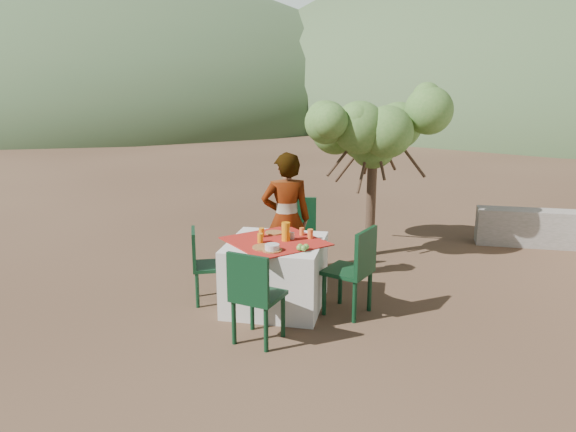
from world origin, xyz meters
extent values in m
plane|color=#382519|center=(0.00, 0.00, 0.00)|extent=(160.00, 160.00, 0.00)
cube|color=beige|center=(-0.16, 0.43, 0.38)|extent=(1.02, 1.02, 0.75)
cube|color=#A52117|center=(-0.16, 0.43, 0.76)|extent=(1.30, 1.30, 0.01)
cylinder|color=black|center=(-0.25, 1.16, 0.25)|extent=(0.05, 0.05, 0.49)
cylinder|color=black|center=(0.11, 1.21, 0.25)|extent=(0.05, 0.05, 0.49)
cylinder|color=black|center=(-0.31, 1.53, 0.25)|extent=(0.05, 0.05, 0.49)
cylinder|color=black|center=(0.06, 1.58, 0.25)|extent=(0.05, 0.05, 0.49)
cube|color=black|center=(-0.10, 1.37, 0.49)|extent=(0.52, 0.52, 0.04)
cube|color=black|center=(-0.13, 1.58, 0.76)|extent=(0.46, 0.11, 0.48)
cylinder|color=black|center=(0.07, -0.29, 0.23)|extent=(0.05, 0.05, 0.46)
cylinder|color=black|center=(-0.26, -0.20, 0.23)|extent=(0.05, 0.05, 0.46)
cylinder|color=black|center=(-0.01, -0.63, 0.23)|extent=(0.05, 0.05, 0.46)
cylinder|color=black|center=(-0.35, -0.54, 0.23)|extent=(0.05, 0.05, 0.46)
cube|color=black|center=(-0.14, -0.41, 0.46)|extent=(0.53, 0.53, 0.04)
cube|color=black|center=(-0.19, -0.60, 0.71)|extent=(0.43, 0.15, 0.45)
cylinder|color=black|center=(-0.71, 0.32, 0.21)|extent=(0.04, 0.04, 0.42)
cylinder|color=black|center=(-0.82, 0.62, 0.21)|extent=(0.04, 0.04, 0.42)
cylinder|color=black|center=(-1.00, 0.21, 0.21)|extent=(0.04, 0.04, 0.42)
cylinder|color=black|center=(-1.12, 0.50, 0.21)|extent=(0.04, 0.04, 0.42)
cube|color=black|center=(-0.91, 0.41, 0.42)|extent=(0.51, 0.51, 0.04)
cube|color=black|center=(-1.08, 0.35, 0.65)|extent=(0.18, 0.38, 0.41)
cylinder|color=black|center=(0.53, 0.64, 0.24)|extent=(0.05, 0.05, 0.48)
cylinder|color=black|center=(0.40, 0.30, 0.24)|extent=(0.05, 0.05, 0.48)
cylinder|color=black|center=(0.87, 0.51, 0.24)|extent=(0.05, 0.05, 0.48)
cylinder|color=black|center=(0.74, 0.17, 0.24)|extent=(0.05, 0.05, 0.48)
cube|color=black|center=(0.63, 0.40, 0.48)|extent=(0.58, 0.58, 0.04)
cube|color=black|center=(0.82, 0.33, 0.74)|extent=(0.20, 0.43, 0.47)
imported|color=#8C6651|center=(-0.19, 1.12, 0.82)|extent=(0.70, 0.57, 1.64)
cylinder|color=#483124|center=(0.74, 2.47, 0.78)|extent=(0.13, 0.13, 1.57)
sphere|color=#3B6927|center=(0.74, 2.47, 1.57)|extent=(0.67, 0.67, 0.67)
sphere|color=#3B6927|center=(1.36, 2.47, 1.73)|extent=(0.63, 0.63, 0.63)
sphere|color=#3B6927|center=(0.18, 2.58, 1.68)|extent=(0.58, 0.58, 0.58)
sphere|color=#3B6927|center=(0.85, 3.09, 1.79)|extent=(0.60, 0.60, 0.60)
sphere|color=#3B6927|center=(0.80, 1.91, 1.62)|extent=(0.54, 0.54, 0.54)
cube|color=gray|center=(3.60, 3.40, 0.28)|extent=(2.60, 0.35, 0.55)
ellipsoid|color=#3B512D|center=(-18.00, 30.00, 0.00)|extent=(40.00, 40.00, 16.00)
ellipsoid|color=#3B512D|center=(12.00, 36.00, 0.00)|extent=(48.00, 48.00, 20.00)
ellipsoid|color=gray|center=(-4.00, 52.00, 0.00)|extent=(60.00, 60.00, 24.00)
cylinder|color=brown|center=(-0.25, 0.71, 0.77)|extent=(0.20, 0.20, 0.01)
cylinder|color=brown|center=(-0.22, 0.15, 0.77)|extent=(0.25, 0.25, 0.01)
cylinder|color=orange|center=(-0.35, 0.54, 0.81)|extent=(0.06, 0.06, 0.10)
cylinder|color=orange|center=(-0.31, 0.33, 0.81)|extent=(0.06, 0.06, 0.10)
cylinder|color=orange|center=(-0.05, 0.46, 0.86)|extent=(0.09, 0.09, 0.20)
cylinder|color=brown|center=(-0.12, 0.08, 0.77)|extent=(0.21, 0.21, 0.01)
cylinder|color=silver|center=(-0.12, 0.08, 0.80)|extent=(0.15, 0.15, 0.06)
cylinder|color=orange|center=(0.19, 0.60, 0.81)|extent=(0.06, 0.06, 0.10)
cylinder|color=orange|center=(0.08, 0.70, 0.81)|extent=(0.05, 0.05, 0.09)
cube|color=silver|center=(-0.01, 0.52, 0.80)|extent=(0.06, 0.04, 0.08)
sphere|color=#659A38|center=(0.16, 0.18, 0.79)|extent=(0.06, 0.06, 0.06)
sphere|color=#659A38|center=(0.22, 0.19, 0.79)|extent=(0.06, 0.06, 0.06)
sphere|color=#659A38|center=(0.20, 0.14, 0.79)|extent=(0.06, 0.06, 0.06)
sphere|color=#659A38|center=(0.16, 0.14, 0.79)|extent=(0.06, 0.06, 0.06)
camera|label=1|loc=(1.16, -5.27, 2.56)|focal=35.00mm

